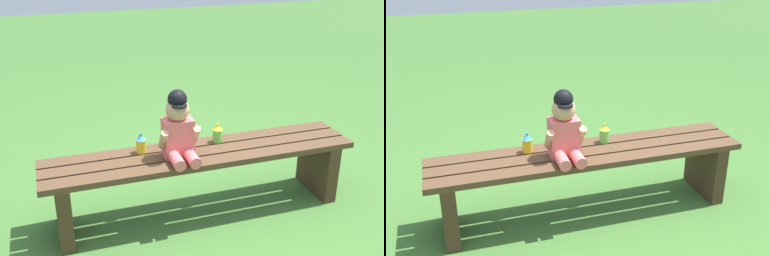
% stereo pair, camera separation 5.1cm
% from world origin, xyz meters
% --- Properties ---
extents(ground_plane, '(16.00, 16.00, 0.00)m').
position_xyz_m(ground_plane, '(0.00, 0.00, 0.00)').
color(ground_plane, '#3D6B2D').
extents(park_bench, '(1.89, 0.37, 0.42)m').
position_xyz_m(park_bench, '(0.00, 0.00, 0.30)').
color(park_bench, '#513823').
rests_on(park_bench, ground_plane).
extents(child_figure, '(0.23, 0.27, 0.40)m').
position_xyz_m(child_figure, '(-0.15, -0.03, 0.59)').
color(child_figure, '#E56666').
rests_on(child_figure, park_bench).
extents(sippy_cup_left, '(0.06, 0.06, 0.12)m').
position_xyz_m(sippy_cup_left, '(-0.34, 0.09, 0.48)').
color(sippy_cup_left, yellow).
rests_on(sippy_cup_left, park_bench).
extents(sippy_cup_right, '(0.06, 0.06, 0.12)m').
position_xyz_m(sippy_cup_right, '(0.14, 0.09, 0.48)').
color(sippy_cup_right, '#66CC4C').
rests_on(sippy_cup_right, park_bench).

